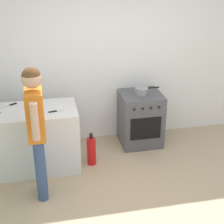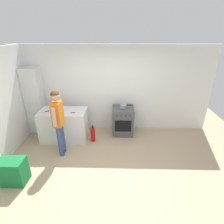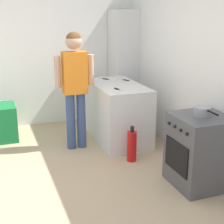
{
  "view_description": "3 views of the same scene",
  "coord_description": "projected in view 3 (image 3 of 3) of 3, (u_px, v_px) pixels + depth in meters",
  "views": [
    {
      "loc": [
        -1.09,
        -3.17,
        2.82
      ],
      "look_at": [
        -0.24,
        0.99,
        0.86
      ],
      "focal_mm": 55.0,
      "sensor_mm": 36.0,
      "label": 1
    },
    {
      "loc": [
        0.14,
        -3.18,
        2.9
      ],
      "look_at": [
        0.04,
        0.91,
        1.02
      ],
      "focal_mm": 28.0,
      "sensor_mm": 36.0,
      "label": 2
    },
    {
      "loc": [
        3.46,
        -0.63,
        2.01
      ],
      "look_at": [
        0.03,
        0.61,
        0.91
      ],
      "focal_mm": 55.0,
      "sensor_mm": 36.0,
      "label": 3
    }
  ],
  "objects": [
    {
      "name": "person",
      "position": [
        75.0,
        80.0,
        4.89
      ],
      "size": [
        0.23,
        0.57,
        1.71
      ],
      "color": "#384C7A",
      "rests_on": "ground"
    },
    {
      "name": "back_wall",
      "position": [
        214.0,
        70.0,
        4.17
      ],
      "size": [
        6.0,
        0.1,
        2.6
      ],
      "primitive_type": "cube",
      "color": "white",
      "rests_on": "ground"
    },
    {
      "name": "knife_utility",
      "position": [
        123.0,
        80.0,
        5.55
      ],
      "size": [
        0.23,
        0.16,
        0.01
      ],
      "color": "silver",
      "rests_on": "counter_unit"
    },
    {
      "name": "oven_left",
      "position": [
        199.0,
        151.0,
        3.98
      ],
      "size": [
        0.64,
        0.62,
        0.85
      ],
      "color": "#4C4C51",
      "rests_on": "ground"
    },
    {
      "name": "fire_extinguisher",
      "position": [
        132.0,
        146.0,
        4.67
      ],
      "size": [
        0.13,
        0.13,
        0.5
      ],
      "color": "red",
      "rests_on": "ground"
    },
    {
      "name": "pot",
      "position": [
        202.0,
        112.0,
        3.84
      ],
      "size": [
        0.38,
        0.2,
        0.11
      ],
      "color": "gray",
      "rests_on": "oven_left"
    },
    {
      "name": "knife_carving",
      "position": [
        101.0,
        78.0,
        5.66
      ],
      "size": [
        0.3,
        0.2,
        0.01
      ],
      "color": "silver",
      "rests_on": "counter_unit"
    },
    {
      "name": "ground_plane",
      "position": [
        61.0,
        193.0,
        3.9
      ],
      "size": [
        8.0,
        8.0,
        0.0
      ],
      "primitive_type": "plane",
      "color": "tan"
    },
    {
      "name": "side_wall_left",
      "position": [
        49.0,
        51.0,
        6.0
      ],
      "size": [
        0.1,
        3.1,
        2.6
      ],
      "primitive_type": "cube",
      "color": "white",
      "rests_on": "ground"
    },
    {
      "name": "larder_cabinet",
      "position": [
        123.0,
        67.0,
        6.23
      ],
      "size": [
        0.48,
        0.44,
        2.0
      ],
      "primitive_type": "cube",
      "color": "silver",
      "rests_on": "ground"
    },
    {
      "name": "recycling_crate_lower",
      "position": [
        6.0,
        131.0,
        5.48
      ],
      "size": [
        0.52,
        0.36,
        0.28
      ],
      "primitive_type": "cube",
      "color": "#197238",
      "rests_on": "ground"
    },
    {
      "name": "counter_unit",
      "position": [
        117.0,
        112.0,
        5.38
      ],
      "size": [
        1.3,
        0.7,
        0.9
      ],
      "primitive_type": "cube",
      "color": "silver",
      "rests_on": "ground"
    },
    {
      "name": "knife_paring",
      "position": [
        118.0,
        89.0,
        4.89
      ],
      "size": [
        0.21,
        0.07,
        0.01
      ],
      "color": "silver",
      "rests_on": "counter_unit"
    },
    {
      "name": "recycling_crate_upper",
      "position": [
        4.0,
        114.0,
        5.4
      ],
      "size": [
        0.52,
        0.36,
        0.28
      ],
      "primitive_type": "cube",
      "color": "#197238",
      "rests_on": "recycling_crate_lower"
    }
  ]
}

